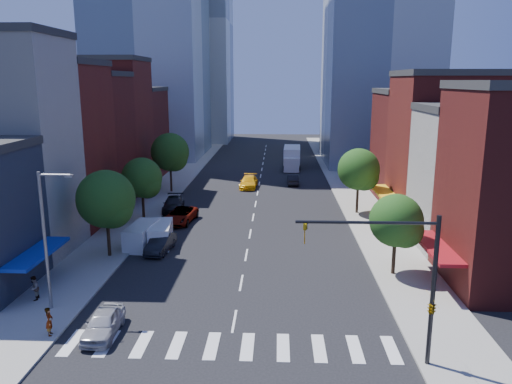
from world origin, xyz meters
The scene contains 31 objects.
ground centered at (0.00, 0.00, 0.00)m, with size 220.00×220.00×0.00m, color black.
sidewalk_left centered at (-12.50, 40.00, 0.07)m, with size 5.00×120.00×0.15m, color gray.
sidewalk_right centered at (12.50, 40.00, 0.07)m, with size 5.00×120.00×0.15m, color gray.
crosswalk centered at (0.00, -3.00, 0.01)m, with size 19.00×3.00×0.01m, color silver.
bldg_left_2 centered at (-21.00, 20.50, 8.00)m, with size 12.00×9.00×16.00m, color maroon.
bldg_left_3 centered at (-21.00, 29.00, 7.50)m, with size 12.00×8.00×15.00m, color #571715.
bldg_left_4 centered at (-21.00, 37.50, 8.50)m, with size 12.00×9.00×17.00m, color maroon.
bldg_left_5 centered at (-21.00, 47.00, 6.50)m, with size 12.00×10.00×13.00m, color #571715.
bldg_right_1 centered at (21.00, 15.00, 6.00)m, with size 12.00×8.00×12.00m, color beige.
bldg_right_2 centered at (21.00, 24.00, 7.50)m, with size 12.00×10.00×15.00m, color maroon.
bldg_right_3 centered at (21.00, 34.00, 6.50)m, with size 12.00×10.00×13.00m, color #571715.
tower_far_w centered at (-18.00, 95.00, 28.00)m, with size 18.00×18.00×56.00m, color #9EA5AD.
traffic_signal centered at (9.94, -4.50, 4.16)m, with size 7.24×2.24×8.00m.
streetlight centered at (-11.81, 1.00, 5.28)m, with size 2.25×0.25×9.00m.
tree_left_near centered at (-11.35, 10.92, 4.87)m, with size 4.80×4.80×7.30m.
tree_left_mid centered at (-11.35, 21.92, 4.53)m, with size 4.20×4.20×6.65m.
tree_left_far centered at (-11.35, 35.92, 5.20)m, with size 5.00×5.00×7.75m.
tree_right_near centered at (11.65, 7.92, 4.19)m, with size 4.00×4.00×6.20m.
tree_right_far centered at (11.65, 25.92, 4.86)m, with size 4.60×4.60×7.20m.
parked_car_front centered at (-7.50, -2.00, 0.73)m, with size 1.73×4.31×1.47m, color #A7A7AB.
parked_car_second centered at (-7.50, 12.50, 0.75)m, with size 1.59×4.55×1.50m, color black.
parked_car_third centered at (-7.50, 21.63, 0.78)m, with size 2.57×5.58×1.55m, color #999999.
parked_car_rear centered at (-9.22, 26.38, 0.78)m, with size 2.20×5.41×1.57m, color black.
cargo_van_near centered at (-9.51, 13.78, 1.01)m, with size 2.31×4.92×2.04m.
cargo_van_far centered at (-7.92, 14.36, 0.97)m, with size 2.40×4.80×1.96m.
taxi centered at (-1.36, 39.35, 0.80)m, with size 2.24×5.51×1.60m, color yellow.
traffic_car_oncoming centered at (4.85, 41.82, 0.72)m, with size 1.53×4.38×1.44m, color black.
traffic_car_far centered at (5.35, 57.31, 0.78)m, with size 1.84×4.58×1.56m, color #999999.
box_truck centered at (5.03, 55.07, 1.70)m, with size 3.04×9.01×3.59m.
pedestrian_near centered at (-10.50, -2.42, 1.00)m, with size 0.62×0.41×1.70m, color #999999.
pedestrian_far centered at (-13.64, 2.16, 0.99)m, with size 0.81×0.63×1.68m, color #999999.
Camera 1 is at (2.57, -28.31, 14.59)m, focal length 35.00 mm.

